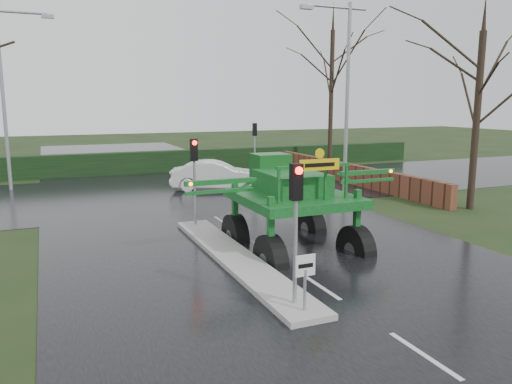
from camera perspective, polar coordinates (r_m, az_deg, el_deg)
name	(u,v)px	position (r m, az deg, el deg)	size (l,w,h in m)	color
ground	(320,287)	(13.76, 7.36, -10.75)	(140.00, 140.00, 0.00)	black
road_main	(208,213)	(22.59, -5.52, -2.35)	(14.00, 80.00, 0.02)	black
road_cross	(176,191)	(28.26, -9.18, 0.11)	(80.00, 12.00, 0.02)	black
median_island	(236,258)	(15.76, -2.33, -7.59)	(1.20, 10.00, 0.16)	gray
hedge_row	(147,162)	(35.90, -12.30, 3.35)	(44.00, 0.90, 1.50)	black
brick_wall	(337,171)	(32.27, 9.20, 2.43)	(0.40, 20.00, 1.20)	#592D1E
keep_left_sign	(305,274)	(11.57, 5.63, -9.26)	(0.50, 0.07, 1.35)	gray
traffic_signal_near	(296,204)	(11.57, 4.60, -1.35)	(0.26, 0.33, 3.52)	gray
traffic_signal_mid	(194,163)	(19.41, -7.08, 3.30)	(0.26, 0.33, 3.52)	gray
traffic_signal_far	(255,137)	(33.78, -0.15, 6.30)	(0.26, 0.33, 3.52)	gray
street_light_right	(343,81)	(27.39, 9.89, 12.35)	(3.85, 0.30, 10.00)	gray
street_light_left_far	(8,82)	(31.11, -26.50, 11.18)	(3.85, 0.30, 10.00)	gray
tree_right_near	(478,96)	(24.84, 24.07, 10.03)	(5.60, 5.60, 9.64)	black
tree_right_far	(332,80)	(37.58, 8.63, 12.54)	(7.00, 7.00, 12.05)	black
crop_sprayer	(268,196)	(15.30, 1.39, -0.45)	(7.84, 4.88, 4.38)	black
white_sedan	(216,190)	(28.37, -4.62, 0.24)	(1.74, 4.99, 1.64)	silver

